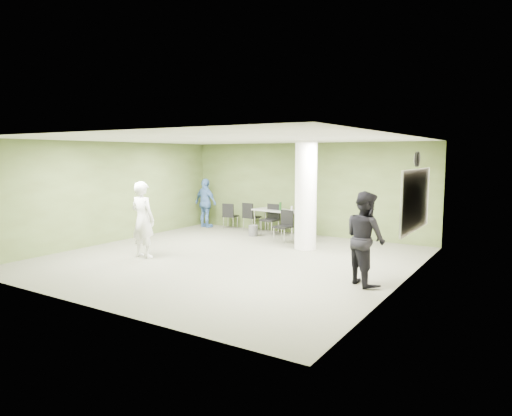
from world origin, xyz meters
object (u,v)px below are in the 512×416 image
Objects in this scene: folding_table at (278,211)px; chair_back_left at (230,214)px; man_black at (365,238)px; man_blue at (206,203)px; woman_white at (143,220)px.

folding_table reaches higher than chair_back_left.
man_black is 7.78m from man_blue.
man_black reaches higher than chair_back_left.
folding_table is at bearing -5.51° from man_black.
man_black is at bearing 161.08° from man_blue.
folding_table is at bearing -105.00° from woman_white.
folding_table is 0.94× the size of man_black.
woman_white is 4.63m from man_blue.
man_black is (5.95, -3.95, 0.39)m from chair_back_left.
folding_table is at bearing -166.86° from man_blue.
chair_back_left is 0.48× the size of man_black.
chair_back_left is 4.61m from woman_white.
chair_back_left is at bearing -158.37° from man_blue.
man_blue is (-2.72, -0.14, 0.12)m from folding_table.
folding_table is 2.73m from man_blue.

